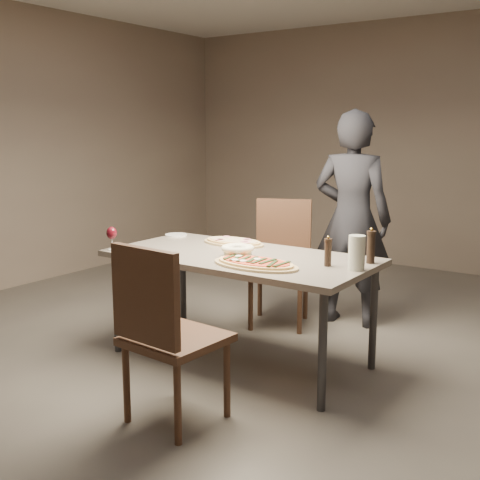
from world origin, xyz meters
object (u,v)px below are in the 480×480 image
Objects in this scene: ham_pizza at (234,242)px; chair_near at (163,326)px; bread_basket at (238,250)px; zucchini_pizza at (255,263)px; diner at (352,219)px; dining_table at (240,263)px; chair_far at (281,254)px; pepper_mill_left at (371,246)px; carafe at (357,253)px.

chair_near is at bearing -57.86° from ham_pizza.
bread_basket is at bearing 104.28° from chair_near.
zucchini_pizza is 1.42m from diner.
ham_pizza is 0.46m from bread_basket.
dining_table is 1.78× the size of chair_far.
diner is (0.28, 1.19, 0.18)m from dining_table.
pepper_mill_left is at bearing 53.75° from zucchini_pizza.
chair_near is (-0.63, -1.26, -0.29)m from pepper_mill_left.
bread_basket is 1.04× the size of carafe.
ham_pizza reaches higher than dining_table.
ham_pizza is 2.20× the size of pepper_mill_left.
chair_far is at bearing 148.02° from pepper_mill_left.
ham_pizza is at bearing 148.90° from zucchini_pizza.
dining_table is at bearing 70.32° from diner.
zucchini_pizza is 1.24m from chair_far.
chair_far reaches higher than dining_table.
chair_far is at bearing 103.07° from dining_table.
dining_table is 0.93m from chair_far.
ham_pizza is 1.38m from chair_near.
dining_table is 1.04m from chair_near.
pepper_mill_left is 1.26m from chair_far.
pepper_mill_left reaches higher than ham_pizza.
bread_basket is at bearing 82.15° from chair_far.
carafe is at bearing 8.19° from bread_basket.
diner reaches higher than dining_table.
carafe is (0.00, -0.22, -0.00)m from pepper_mill_left.
chair_near is (0.20, -1.01, -0.13)m from dining_table.
bread_basket is 0.80m from carafe.
pepper_mill_left is 0.23× the size of chair_near.
zucchini_pizza is at bearing -155.00° from carafe.
chair_far is (0.04, 0.62, -0.20)m from ham_pizza.
ham_pizza is at bearing 178.56° from pepper_mill_left.
carafe reaches higher than ham_pizza.
chair_near is at bearing -120.92° from carafe.
chair_near reaches higher than ham_pizza.
dining_table is 8.21× the size of bread_basket.
bread_basket is (-0.23, 0.15, 0.03)m from zucchini_pizza.
pepper_mill_left is at bearing 90.00° from carafe.
diner is (0.24, 1.27, 0.07)m from bread_basket.
chair_near reaches higher than carafe.
chair_near is at bearing -79.77° from bread_basket.
pepper_mill_left reaches higher than dining_table.
chair_far is at bearing 140.11° from carafe.
pepper_mill_left is at bearing 11.26° from ham_pizza.
zucchini_pizza is 2.57× the size of pepper_mill_left.
pepper_mill_left is at bearing 22.83° from bread_basket.
dining_table is 0.14m from bread_basket.
zucchini_pizza is 2.78× the size of carafe.
pepper_mill_left is 0.13× the size of diner.
zucchini_pizza is at bearing -31.96° from bread_basket.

